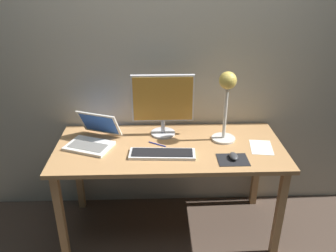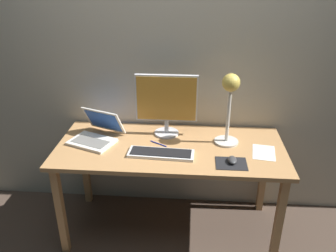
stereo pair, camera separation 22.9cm
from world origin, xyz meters
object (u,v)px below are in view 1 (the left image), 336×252
object	(u,v)px
pen	(157,144)
desk_lamp	(227,94)
monitor	(163,102)
mouse	(234,156)
laptop	(94,135)
keyboard_main	(162,154)

from	to	relation	value
pen	desk_lamp	bearing A→B (deg)	7.65
monitor	mouse	bearing A→B (deg)	-39.51
monitor	laptop	world-z (taller)	monitor
laptop	pen	world-z (taller)	laptop
pen	keyboard_main	bearing A→B (deg)	-77.74
desk_lamp	keyboard_main	bearing A→B (deg)	-154.53
mouse	pen	size ratio (longest dim) A/B	0.69
keyboard_main	monitor	bearing A→B (deg)	87.87
keyboard_main	laptop	xyz separation A→B (m)	(-0.48, 0.19, 0.05)
desk_lamp	laptop	bearing A→B (deg)	-178.82
monitor	desk_lamp	bearing A→B (deg)	-12.97
desk_lamp	pen	world-z (taller)	desk_lamp
monitor	keyboard_main	xyz separation A→B (m)	(-0.01, -0.31, -0.25)
keyboard_main	mouse	world-z (taller)	mouse
laptop	pen	bearing A→B (deg)	-5.80
mouse	keyboard_main	bearing A→B (deg)	172.54
laptop	desk_lamp	distance (m)	0.97
monitor	keyboard_main	world-z (taller)	monitor
laptop	desk_lamp	size ratio (longest dim) A/B	0.81
monitor	keyboard_main	distance (m)	0.40
monitor	mouse	size ratio (longest dim) A/B	4.80
laptop	mouse	world-z (taller)	laptop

